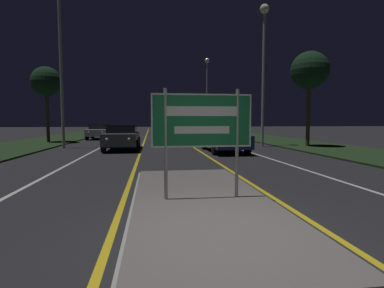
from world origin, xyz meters
name	(u,v)px	position (x,y,z in m)	size (l,w,h in m)	color
ground_plane	(224,238)	(0.00, 0.00, 0.00)	(160.00, 160.00, 0.00)	#232326
median_island	(202,201)	(0.00, 1.88, 0.04)	(2.84, 7.07, 0.10)	#999993
verge_left	(39,142)	(-9.50, 20.00, 0.04)	(5.00, 100.00, 0.08)	#1E3319
verge_right	(277,140)	(9.50, 20.00, 0.04)	(5.00, 100.00, 0.08)	#1E3319
centre_line_yellow_left	(145,138)	(-1.61, 25.00, 0.00)	(0.12, 70.00, 0.01)	gold
centre_line_yellow_right	(179,138)	(1.61, 25.00, 0.00)	(0.12, 70.00, 0.01)	gold
lane_line_white_left	(118,138)	(-4.20, 25.00, 0.00)	(0.12, 70.00, 0.01)	silver
lane_line_white_right	(205,138)	(4.20, 25.00, 0.00)	(0.12, 70.00, 0.01)	silver
edge_line_white_left	(85,139)	(-7.20, 25.00, 0.00)	(0.10, 70.00, 0.01)	silver
edge_line_white_right	(234,138)	(7.20, 25.00, 0.00)	(0.10, 70.00, 0.01)	silver
highway_sign	(202,124)	(0.00, 1.88, 1.61)	(2.03, 0.07, 2.22)	#9E9E99
streetlight_left_near	(60,23)	(-6.37, 15.11, 7.47)	(0.62, 0.62, 10.99)	#9E9E99
streetlight_right_near	(264,49)	(6.15, 14.62, 6.22)	(0.60, 0.60, 9.03)	#9E9E99
streetlight_right_far	(207,81)	(6.36, 35.48, 6.93)	(0.63, 0.63, 9.94)	#9E9E99
car_receding_0	(224,138)	(2.90, 11.69, 0.73)	(1.91, 4.78, 1.36)	navy
car_receding_1	(185,130)	(2.33, 25.64, 0.74)	(2.04, 4.36, 1.40)	silver
car_receding_2	(180,128)	(2.72, 35.36, 0.72)	(1.86, 4.44, 1.35)	black
car_approaching_0	(122,136)	(-2.70, 13.68, 0.78)	(1.92, 4.50, 1.46)	#4C514C
car_approaching_1	(100,131)	(-5.73, 24.29, 0.76)	(1.95, 4.30, 1.43)	silver
roadside_palm_left	(46,82)	(-8.78, 19.83, 4.56)	(2.20, 2.20, 5.63)	#4C3823
roadside_palm_right	(310,71)	(8.78, 13.68, 4.77)	(2.33, 2.33, 5.90)	#4C3823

